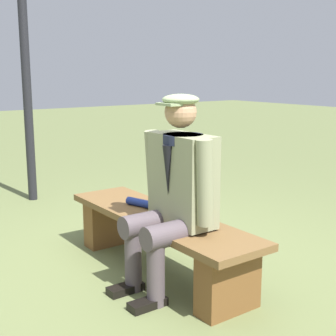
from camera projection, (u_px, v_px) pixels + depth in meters
ground_plane at (159, 272)px, 3.43m from camera, size 30.00×30.00×0.00m
bench at (159, 234)px, 3.37m from camera, size 1.75×0.46×0.42m
seated_man at (175, 188)px, 3.05m from camera, size 0.64×0.61×1.26m
rolled_magazine at (143, 203)px, 3.53m from camera, size 0.29×0.14×0.06m
lamp_post at (23, 24)px, 5.00m from camera, size 0.28×0.28×2.69m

